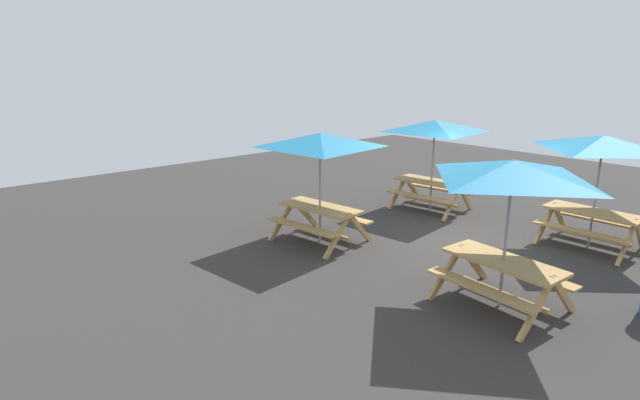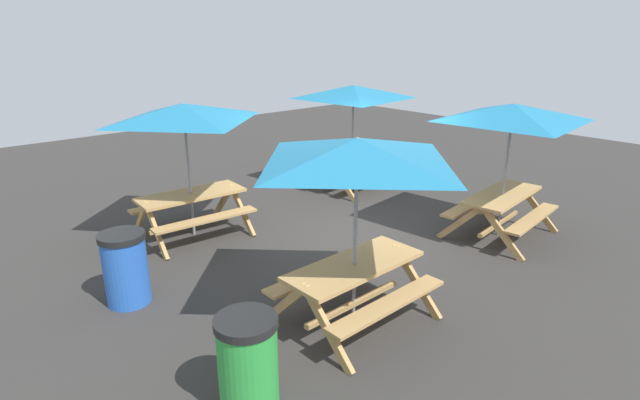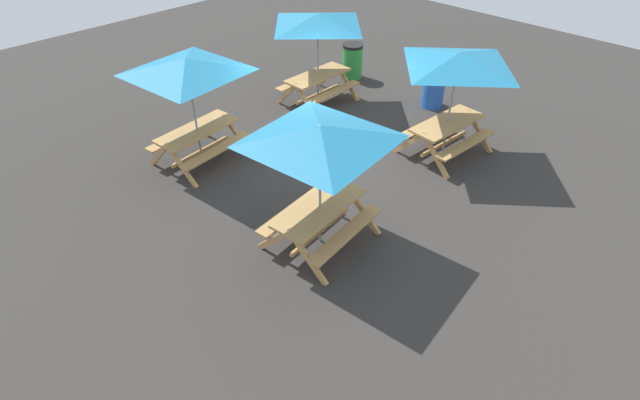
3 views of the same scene
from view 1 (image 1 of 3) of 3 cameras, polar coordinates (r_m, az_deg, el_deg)
The scene contains 5 objects.
ground_plane at distance 10.85m, azimuth 15.33°, elevation -4.85°, with size 24.00×24.00×0.00m, color #33302D.
picnic_table_0 at distance 11.25m, azimuth 29.55°, elevation 4.89°, with size 2.01×2.01×2.34m.
picnic_table_1 at distance 10.14m, azimuth 0.00°, elevation 5.95°, with size 2.81×2.81×2.34m.
picnic_table_2 at distance 7.75m, azimuth 21.07°, elevation 2.03°, with size 2.14×2.14×2.34m.
picnic_table_3 at distance 12.83m, azimuth 12.95°, elevation 7.50°, with size 2.81×2.81×2.34m.
Camera 1 is at (5.48, -8.64, 3.61)m, focal length 28.00 mm.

